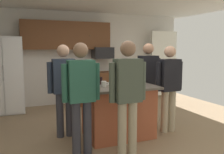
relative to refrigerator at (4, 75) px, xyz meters
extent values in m
plane|color=#937A5B|center=(2.00, -2.38, -0.93)|extent=(7.04, 7.04, 0.00)
cube|color=silver|center=(2.00, 0.42, 0.37)|extent=(6.40, 0.10, 2.60)
cube|color=white|center=(4.60, 0.02, 0.17)|extent=(0.90, 0.06, 2.00)
cube|color=brown|center=(1.60, 0.22, 1.00)|extent=(2.40, 0.35, 0.75)
sphere|color=#4C3823|center=(2.20, 0.03, 1.00)|extent=(0.04, 0.04, 0.04)
cube|color=brown|center=(2.60, 0.10, -0.48)|extent=(1.80, 0.60, 0.90)
sphere|color=#4C3823|center=(3.05, -0.22, -0.48)|extent=(0.04, 0.04, 0.04)
cube|color=white|center=(0.00, 0.02, 0.00)|extent=(0.88, 0.70, 1.86)
cube|color=white|center=(0.22, -0.35, 0.00)|extent=(0.42, 0.04, 1.78)
cylinder|color=#B2B2B7|center=(0.00, -0.38, 0.09)|extent=(0.02, 0.02, 0.35)
cube|color=black|center=(2.60, 0.12, 0.52)|extent=(0.56, 0.40, 0.32)
cube|color=#AD5638|center=(1.96, -2.48, -0.48)|extent=(1.15, 0.79, 0.89)
cube|color=#60564C|center=(1.96, -2.48, -0.02)|extent=(1.29, 0.93, 0.04)
cylinder|color=#383842|center=(0.97, -2.14, -0.53)|extent=(0.13, 0.13, 0.80)
cylinder|color=#383842|center=(1.14, -2.14, -0.53)|extent=(0.13, 0.13, 0.80)
cube|color=#2D384C|center=(1.06, -2.14, 0.18)|extent=(0.38, 0.22, 0.60)
sphere|color=tan|center=(1.06, -2.14, 0.62)|extent=(0.22, 0.22, 0.22)
cylinder|color=#2D384C|center=(0.82, -2.14, 0.16)|extent=(0.09, 0.09, 0.54)
cylinder|color=#2D384C|center=(1.30, -2.14, 0.16)|extent=(0.09, 0.09, 0.54)
cylinder|color=#383842|center=(1.07, -2.96, -0.52)|extent=(0.13, 0.13, 0.81)
cylinder|color=#383842|center=(1.24, -2.96, -0.52)|extent=(0.13, 0.13, 0.81)
cube|color=#2D6651|center=(1.16, -2.96, 0.19)|extent=(0.38, 0.22, 0.61)
sphere|color=#8C664C|center=(1.16, -2.96, 0.64)|extent=(0.22, 0.22, 0.22)
cylinder|color=#2D6651|center=(0.92, -2.96, 0.17)|extent=(0.09, 0.09, 0.55)
cylinder|color=#2D6651|center=(1.40, -2.96, 0.17)|extent=(0.09, 0.09, 0.55)
cylinder|color=tan|center=(2.72, -2.06, -0.52)|extent=(0.13, 0.13, 0.82)
cylinder|color=tan|center=(2.89, -2.06, -0.52)|extent=(0.13, 0.13, 0.82)
cube|color=black|center=(2.81, -2.06, 0.20)|extent=(0.38, 0.22, 0.62)
sphere|color=tan|center=(2.81, -2.06, 0.65)|extent=(0.22, 0.22, 0.22)
cylinder|color=black|center=(2.57, -2.06, 0.18)|extent=(0.09, 0.09, 0.55)
cylinder|color=black|center=(3.05, -2.06, 0.18)|extent=(0.09, 0.09, 0.55)
cylinder|color=tan|center=(2.85, -2.62, -0.53)|extent=(0.13, 0.13, 0.79)
cylinder|color=tan|center=(3.02, -2.62, -0.53)|extent=(0.13, 0.13, 0.79)
cube|color=black|center=(2.94, -2.62, 0.16)|extent=(0.38, 0.22, 0.60)
sphere|color=tan|center=(2.94, -2.62, 0.60)|extent=(0.22, 0.22, 0.22)
cylinder|color=black|center=(2.70, -2.62, 0.14)|extent=(0.09, 0.09, 0.54)
cylinder|color=black|center=(3.18, -2.62, 0.14)|extent=(0.09, 0.09, 0.54)
cylinder|color=tan|center=(1.67, -3.28, -0.52)|extent=(0.13, 0.13, 0.83)
cylinder|color=tan|center=(1.84, -3.28, -0.52)|extent=(0.13, 0.13, 0.83)
cube|color=#4C5647|center=(1.76, -3.28, 0.21)|extent=(0.38, 0.22, 0.62)
sphere|color=#8C664C|center=(1.76, -3.28, 0.66)|extent=(0.22, 0.22, 0.22)
cylinder|color=#4C5647|center=(1.52, -3.28, 0.19)|extent=(0.09, 0.09, 0.56)
cylinder|color=#4C5647|center=(2.00, -3.28, 0.19)|extent=(0.09, 0.09, 0.56)
cylinder|color=black|center=(1.60, -2.21, 0.08)|extent=(0.06, 0.06, 0.15)
cylinder|color=black|center=(2.45, -2.27, 0.07)|extent=(0.06, 0.06, 0.14)
cylinder|color=black|center=(2.12, -2.18, 0.08)|extent=(0.06, 0.06, 0.16)
cylinder|color=black|center=(1.71, -2.24, 0.07)|extent=(0.06, 0.06, 0.13)
cylinder|color=white|center=(1.66, -2.55, 0.05)|extent=(0.09, 0.09, 0.10)
torus|color=white|center=(1.72, -2.55, 0.06)|extent=(0.06, 0.01, 0.06)
cube|color=#B7B7BC|center=(2.15, -2.51, 0.01)|extent=(0.44, 0.30, 0.02)
cube|color=#A8A8AD|center=(2.15, -2.51, 0.03)|extent=(0.44, 0.30, 0.02)
camera|label=1|loc=(0.29, -6.31, 0.68)|focal=38.06mm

